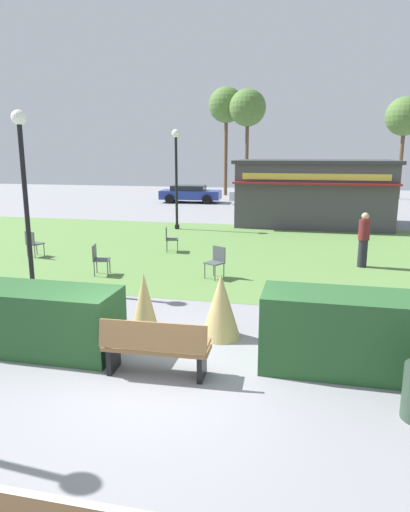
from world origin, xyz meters
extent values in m
plane|color=gray|center=(0.00, 0.00, 0.00)|extent=(80.00, 80.00, 0.00)
cube|color=#5B8442|center=(0.00, 9.99, 0.00)|extent=(36.00, 12.00, 0.01)
cube|color=olive|center=(0.02, 0.23, 0.45)|extent=(1.72, 0.55, 0.06)
cube|color=olive|center=(0.03, 0.01, 0.73)|extent=(1.70, 0.20, 0.44)
cube|color=black|center=(-0.71, 0.20, 0.23)|extent=(0.10, 0.44, 0.45)
cube|color=black|center=(0.75, 0.26, 0.23)|extent=(0.10, 0.44, 0.45)
cube|color=olive|center=(-0.79, 0.20, 0.57)|extent=(0.08, 0.44, 0.06)
cube|color=olive|center=(0.83, 0.27, 0.57)|extent=(0.08, 0.44, 0.06)
cube|color=#28562B|center=(-2.23, 0.65, 0.57)|extent=(2.71, 1.10, 1.15)
cube|color=#28562B|center=(2.97, 1.06, 0.64)|extent=(2.75, 1.10, 1.28)
cone|color=tan|center=(-0.83, 2.00, 0.59)|extent=(0.55, 0.55, 1.17)
cone|color=tan|center=(0.72, 1.94, 0.63)|extent=(0.77, 0.77, 1.25)
cylinder|color=black|center=(-4.65, 4.02, 0.10)|extent=(0.22, 0.22, 0.20)
cylinder|color=black|center=(-4.65, 4.02, 2.06)|extent=(0.12, 0.12, 4.13)
sphere|color=white|center=(-4.65, 4.02, 4.29)|extent=(0.36, 0.36, 0.36)
cylinder|color=black|center=(-3.68, 14.11, 0.10)|extent=(0.22, 0.22, 0.20)
cylinder|color=black|center=(-3.68, 14.11, 2.06)|extent=(0.12, 0.12, 4.13)
sphere|color=white|center=(-3.68, 14.11, 4.29)|extent=(0.36, 0.36, 0.36)
cube|color=#47424C|center=(2.42, 17.11, 1.47)|extent=(7.11, 4.44, 2.95)
cube|color=#333338|center=(2.42, 17.11, 3.03)|extent=(7.41, 4.74, 0.16)
cube|color=maroon|center=(2.42, 14.71, 2.12)|extent=(7.21, 0.36, 0.08)
cube|color=#D8CC4C|center=(2.42, 14.87, 2.42)|extent=(6.40, 0.04, 0.28)
cube|color=#4C5156|center=(-2.45, 9.25, 0.45)|extent=(0.55, 0.55, 0.04)
cube|color=#4C5156|center=(-2.64, 9.20, 0.67)|extent=(0.16, 0.43, 0.44)
cylinder|color=#4C5156|center=(-2.21, 9.12, 0.23)|extent=(0.03, 0.03, 0.45)
cylinder|color=#4C5156|center=(-2.32, 9.49, 0.23)|extent=(0.03, 0.03, 0.45)
cylinder|color=#4C5156|center=(-2.58, 9.02, 0.23)|extent=(0.03, 0.03, 0.45)
cylinder|color=#4C5156|center=(-2.68, 9.38, 0.23)|extent=(0.03, 0.03, 0.45)
cube|color=#4C5156|center=(-6.73, 7.44, 0.45)|extent=(0.56, 0.56, 0.04)
cube|color=#4C5156|center=(-6.80, 7.25, 0.67)|extent=(0.43, 0.18, 0.44)
cylinder|color=#4C5156|center=(-6.49, 7.56, 0.23)|extent=(0.03, 0.03, 0.45)
cylinder|color=#4C5156|center=(-6.85, 7.68, 0.23)|extent=(0.03, 0.03, 0.45)
cylinder|color=#4C5156|center=(-6.62, 7.20, 0.23)|extent=(0.03, 0.03, 0.45)
cylinder|color=#4C5156|center=(-6.98, 7.32, 0.23)|extent=(0.03, 0.03, 0.45)
cube|color=#4C5156|center=(-0.25, 6.05, 0.45)|extent=(0.60, 0.60, 0.04)
cube|color=#4C5156|center=(-0.15, 6.23, 0.67)|extent=(0.40, 0.25, 0.44)
cylinder|color=#4C5156|center=(-0.51, 5.98, 0.23)|extent=(0.03, 0.03, 0.45)
cylinder|color=#4C5156|center=(-0.18, 5.80, 0.23)|extent=(0.03, 0.03, 0.45)
cylinder|color=#4C5156|center=(-0.32, 6.31, 0.23)|extent=(0.03, 0.03, 0.45)
cylinder|color=#4C5156|center=(0.01, 6.13, 0.23)|extent=(0.03, 0.03, 0.45)
cube|color=#4C5156|center=(-3.50, 5.72, 0.45)|extent=(0.54, 0.54, 0.04)
cube|color=#4C5156|center=(-3.69, 5.67, 0.67)|extent=(0.15, 0.44, 0.44)
cylinder|color=#4C5156|center=(-3.26, 5.59, 0.23)|extent=(0.03, 0.03, 0.45)
cylinder|color=#4C5156|center=(-3.36, 5.96, 0.23)|extent=(0.03, 0.03, 0.45)
cylinder|color=#4C5156|center=(-3.63, 5.49, 0.23)|extent=(0.03, 0.03, 0.45)
cylinder|color=#4C5156|center=(-3.73, 5.86, 0.23)|extent=(0.03, 0.03, 0.45)
cylinder|color=#23232D|center=(3.93, 8.40, 0.42)|extent=(0.28, 0.28, 0.85)
cylinder|color=maroon|center=(3.93, 8.40, 1.16)|extent=(0.34, 0.34, 0.62)
sphere|color=tan|center=(3.93, 8.40, 1.58)|extent=(0.22, 0.22, 0.22)
cube|color=navy|center=(-5.97, 25.44, 0.55)|extent=(4.30, 2.05, 0.60)
cube|color=black|center=(-6.12, 25.43, 0.98)|extent=(2.40, 1.72, 0.44)
cylinder|color=black|center=(-4.72, 26.44, 0.32)|extent=(0.65, 0.26, 0.64)
cylinder|color=black|center=(-4.61, 24.60, 0.32)|extent=(0.65, 0.26, 0.64)
cylinder|color=black|center=(-7.32, 26.28, 0.32)|extent=(0.65, 0.26, 0.64)
cylinder|color=black|center=(-7.21, 24.44, 0.32)|extent=(0.65, 0.26, 0.64)
cube|color=#B7BABF|center=(-0.90, 25.44, 0.55)|extent=(4.31, 2.09, 0.60)
cube|color=black|center=(-1.05, 25.45, 0.98)|extent=(2.41, 1.74, 0.44)
cylinder|color=black|center=(0.46, 26.27, 0.32)|extent=(0.65, 0.26, 0.64)
cylinder|color=black|center=(0.33, 24.43, 0.32)|extent=(0.65, 0.26, 0.64)
cylinder|color=black|center=(-2.14, 26.45, 0.32)|extent=(0.65, 0.26, 0.64)
cylinder|color=black|center=(-2.27, 24.61, 0.32)|extent=(0.65, 0.26, 0.64)
cube|color=silver|center=(4.19, 25.44, 0.55)|extent=(4.21, 1.83, 0.60)
cube|color=black|center=(4.04, 25.44, 0.98)|extent=(2.32, 1.60, 0.44)
cylinder|color=black|center=(5.49, 26.37, 0.32)|extent=(0.64, 0.22, 0.64)
cylinder|color=black|center=(5.50, 24.53, 0.32)|extent=(0.64, 0.22, 0.64)
cylinder|color=black|center=(2.89, 26.35, 0.32)|extent=(0.64, 0.22, 0.64)
cylinder|color=black|center=(2.90, 24.51, 0.32)|extent=(0.64, 0.22, 0.64)
cylinder|color=brown|center=(-4.61, 31.67, 3.03)|extent=(0.28, 0.28, 6.05)
sphere|color=#4C7233|center=(-4.61, 31.67, 7.15)|extent=(2.80, 2.80, 2.80)
cylinder|color=brown|center=(8.75, 31.37, 2.47)|extent=(0.28, 0.28, 4.95)
sphere|color=#4C7233|center=(8.75, 31.37, 6.05)|extent=(2.80, 2.80, 2.80)
cylinder|color=brown|center=(-2.72, 30.38, 2.84)|extent=(0.28, 0.28, 5.69)
sphere|color=#4C7233|center=(-2.72, 30.38, 6.79)|extent=(2.80, 2.80, 2.80)
camera|label=1|loc=(2.28, -6.24, 3.47)|focal=32.43mm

